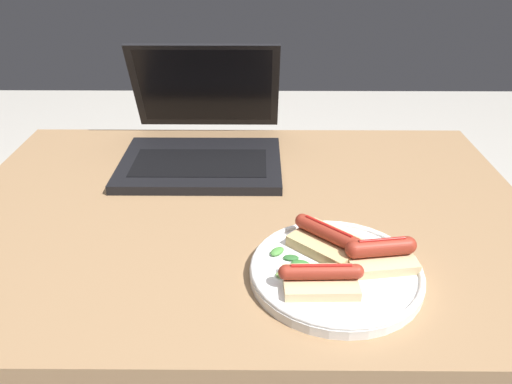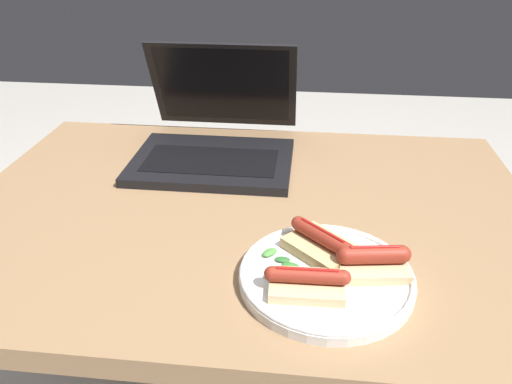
# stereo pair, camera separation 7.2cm
# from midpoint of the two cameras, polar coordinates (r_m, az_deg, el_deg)

# --- Properties ---
(desk) EXTENTS (1.01, 0.72, 0.73)m
(desk) POSITION_cam_midpoint_polar(r_m,az_deg,el_deg) (0.93, 1.27, -6.88)
(desk) COLOR #93704C
(desk) RESTS_ON ground_plane
(laptop) EXTENTS (0.32, 0.32, 0.22)m
(laptop) POSITION_cam_midpoint_polar(r_m,az_deg,el_deg) (1.04, -2.64, 6.09)
(laptop) COLOR black
(laptop) RESTS_ON desk
(plate) EXTENTS (0.24, 0.24, 0.02)m
(plate) POSITION_cam_midpoint_polar(r_m,az_deg,el_deg) (0.71, 10.96, -9.51)
(plate) COLOR white
(plate) RESTS_ON desk
(sausage_toast_left) EXTENTS (0.11, 0.07, 0.04)m
(sausage_toast_left) POSITION_cam_midpoint_polar(r_m,az_deg,el_deg) (0.67, 8.99, -10.21)
(sausage_toast_left) COLOR #D6B784
(sausage_toast_left) RESTS_ON plate
(sausage_toast_middle) EXTENTS (0.12, 0.12, 0.04)m
(sausage_toast_middle) POSITION_cam_midpoint_polar(r_m,az_deg,el_deg) (0.74, 10.31, -5.90)
(sausage_toast_middle) COLOR tan
(sausage_toast_middle) RESTS_ON plate
(sausage_toast_right) EXTENTS (0.10, 0.08, 0.04)m
(sausage_toast_right) POSITION_cam_midpoint_polar(r_m,az_deg,el_deg) (0.72, 16.08, -7.64)
(sausage_toast_right) COLOR #D6B784
(sausage_toast_right) RESTS_ON plate
(salad_pile) EXTENTS (0.06, 0.08, 0.01)m
(salad_pile) POSITION_cam_midpoint_polar(r_m,az_deg,el_deg) (0.71, 5.76, -8.53)
(salad_pile) COLOR #4C8E3D
(salad_pile) RESTS_ON plate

